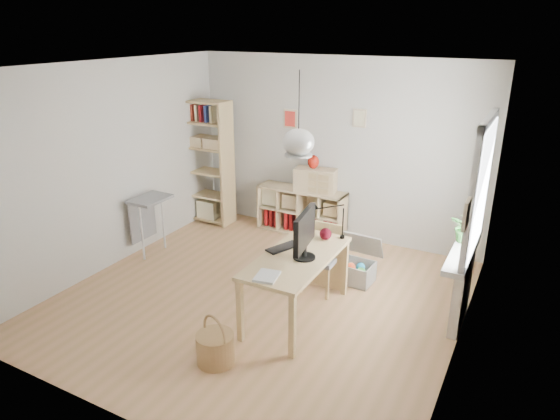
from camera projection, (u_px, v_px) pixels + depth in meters
The scene contains 20 objects.
ground at pixel (261, 297), 6.03m from camera, with size 4.50×4.50×0.00m, color tan.
room_shell at pixel (299, 142), 4.97m from camera, with size 4.50×4.50×4.50m.
window_unit at pixel (480, 189), 5.00m from camera, with size 0.07×1.16×1.46m.
radiator at pixel (462, 289), 5.42m from camera, with size 0.10×0.80×0.80m, color white.
windowsill at pixel (462, 252), 5.29m from camera, with size 0.22×1.20×0.06m, color silver.
desk at pixel (297, 263), 5.44m from camera, with size 0.70×1.50×0.75m.
cube_shelf at pixel (301, 214), 7.86m from camera, with size 1.40×0.38×0.72m.
tall_bookshelf at pixel (207, 157), 8.04m from camera, with size 0.80×0.38×2.00m.
side_table at pixel (147, 209), 6.99m from camera, with size 0.40×0.55×0.85m.
chair at pixel (322, 253), 6.09m from camera, with size 0.41×0.41×0.83m.
wicker_basket at pixel (215, 347), 4.83m from camera, with size 0.37×0.37×0.52m.
storage_chest at pixel (355, 267), 6.41m from camera, with size 0.55×0.62×0.55m.
monitor at pixel (305, 232), 5.25m from camera, with size 0.24×0.61×0.53m.
keyboard at pixel (283, 247), 5.58m from camera, with size 0.15×0.40×0.02m, color black.
task_lamp at pixel (327, 215), 5.79m from camera, with size 0.38×0.14×0.40m.
yarn_ball at pixel (326, 234), 5.78m from camera, with size 0.14×0.14×0.14m, color #470912.
paper_tray at pixel (267, 276), 4.93m from camera, with size 0.21×0.27×0.03m, color silver.
drawer_chest at pixel (315, 180), 7.50m from camera, with size 0.62×0.28×0.35m, color beige.
red_vase at pixel (313, 162), 7.42m from camera, with size 0.17×0.17×0.20m, color maroon.
potted_plant at pixel (466, 227), 5.42m from camera, with size 0.31×0.27×0.34m, color #235921.
Camera 1 is at (2.69, -4.55, 3.11)m, focal length 32.00 mm.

